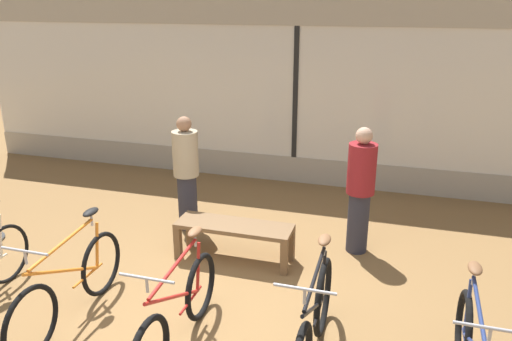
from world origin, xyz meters
TOP-DOWN VIEW (x-y plane):
  - ground_plane at (0.00, 0.00)m, footprint 24.00×24.00m
  - shop_back_wall at (0.00, 4.24)m, footprint 12.00×0.08m
  - bicycle_left at (-1.21, -0.24)m, footprint 0.46×1.76m
  - bicycle_center at (-0.04, -0.33)m, footprint 0.46×1.72m
  - bicycle_right at (1.15, -0.21)m, footprint 0.46×1.76m
  - display_bench at (-0.09, 1.36)m, footprint 1.40×0.44m
  - customer_near_rack at (-0.99, 2.03)m, footprint 0.47×0.47m
  - customer_by_window at (1.30, 2.01)m, footprint 0.37×0.37m

SIDE VIEW (x-z plane):
  - ground_plane at x=0.00m, z-range 0.00..0.00m
  - bicycle_center at x=-0.04m, z-range -0.14..0.88m
  - display_bench at x=-0.09m, z-range 0.15..0.61m
  - bicycle_left at x=-1.21m, z-range -0.13..0.89m
  - bicycle_right at x=1.15m, z-range -0.13..0.92m
  - customer_near_rack at x=-0.99m, z-range 0.03..1.60m
  - customer_by_window at x=1.30m, z-range 0.04..1.63m
  - shop_back_wall at x=0.00m, z-range 0.04..3.24m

